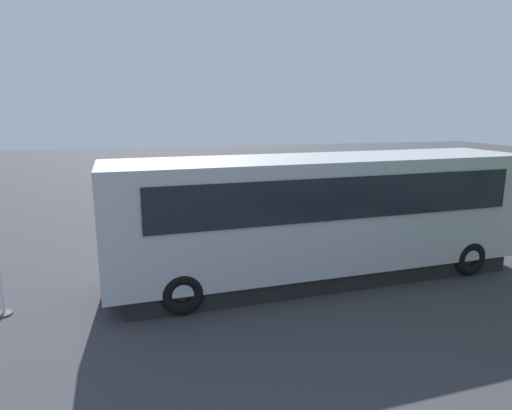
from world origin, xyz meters
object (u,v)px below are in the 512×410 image
object	(u,v)px
tour_bus	(322,218)
spectator_left	(312,212)
stunt_motorcycle	(196,198)
spectator_centre	(285,213)
parked_motorcycle_silver	(382,230)
spectator_far_left	(339,210)
spectator_right	(251,219)
traffic_cone	(246,209)
parked_motorcycle_dark	(310,234)

from	to	relation	value
tour_bus	spectator_left	world-z (taller)	tour_bus
stunt_motorcycle	spectator_centre	bearing A→B (deg)	127.60
parked_motorcycle_silver	stunt_motorcycle	size ratio (longest dim) A/B	1.10
spectator_left	spectator_far_left	bearing A→B (deg)	171.77
spectator_right	spectator_left	bearing A→B (deg)	-170.39
parked_motorcycle_silver	spectator_right	bearing A→B (deg)	-6.17
traffic_cone	parked_motorcycle_silver	bearing A→B (deg)	124.90
spectator_right	stunt_motorcycle	world-z (taller)	stunt_motorcycle
spectator_far_left	spectator_right	bearing A→B (deg)	4.44
parked_motorcycle_silver	stunt_motorcycle	bearing A→B (deg)	-36.00
spectator_far_left	tour_bus	bearing A→B (deg)	57.27
tour_bus	parked_motorcycle_dark	size ratio (longest dim) A/B	5.49
stunt_motorcycle	traffic_cone	world-z (taller)	stunt_motorcycle
tour_bus	spectator_far_left	bearing A→B (deg)	-122.73
parked_motorcycle_silver	parked_motorcycle_dark	size ratio (longest dim) A/B	1.00
spectator_far_left	spectator_left	distance (m)	0.94
spectator_far_left	spectator_left	bearing A→B (deg)	-8.23
spectator_left	parked_motorcycle_dark	bearing A→B (deg)	64.59
spectator_far_left	parked_motorcycle_dark	world-z (taller)	spectator_far_left
parked_motorcycle_silver	spectator_centre	bearing A→B (deg)	-14.85
spectator_centre	spectator_right	bearing A→B (deg)	16.28
spectator_left	traffic_cone	bearing A→B (deg)	-72.23
spectator_right	parked_motorcycle_silver	xyz separation A→B (m)	(-4.41, 0.48, -0.54)
parked_motorcycle_silver	traffic_cone	bearing A→B (deg)	-55.10
parked_motorcycle_dark	traffic_cone	world-z (taller)	parked_motorcycle_dark
parked_motorcycle_dark	tour_bus	bearing A→B (deg)	74.54
tour_bus	parked_motorcycle_silver	distance (m)	4.07
parked_motorcycle_dark	spectator_left	bearing A→B (deg)	-115.41
spectator_far_left	traffic_cone	size ratio (longest dim) A/B	2.83
spectator_right	parked_motorcycle_silver	distance (m)	4.47
tour_bus	traffic_cone	distance (m)	7.42
spectator_right	stunt_motorcycle	distance (m)	3.91
stunt_motorcycle	spectator_right	bearing A→B (deg)	109.66
spectator_right	stunt_motorcycle	bearing A→B (deg)	-70.34
tour_bus	parked_motorcycle_silver	bearing A→B (deg)	-144.40
spectator_far_left	spectator_right	distance (m)	3.18
spectator_left	stunt_motorcycle	xyz separation A→B (m)	(3.56, -3.31, 0.02)
traffic_cone	spectator_right	bearing A→B (deg)	78.73
parked_motorcycle_silver	parked_motorcycle_dark	xyz separation A→B (m)	(2.49, -0.18, 0.00)
spectator_left	spectator_right	size ratio (longest dim) A/B	1.01
spectator_right	parked_motorcycle_dark	distance (m)	2.02
parked_motorcycle_silver	traffic_cone	world-z (taller)	parked_motorcycle_silver
spectator_far_left	spectator_centre	world-z (taller)	spectator_centre
tour_bus	traffic_cone	bearing A→B (deg)	-87.35
spectator_far_left	spectator_right	size ratio (longest dim) A/B	1.04
spectator_centre	parked_motorcycle_silver	size ratio (longest dim) A/B	0.88
spectator_left	spectator_centre	bearing A→B (deg)	0.95
spectator_far_left	spectator_right	world-z (taller)	spectator_far_left
spectator_centre	spectator_right	xyz separation A→B (m)	(1.24, 0.36, -0.06)
spectator_far_left	spectator_left	xyz separation A→B (m)	(0.92, -0.13, -0.04)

